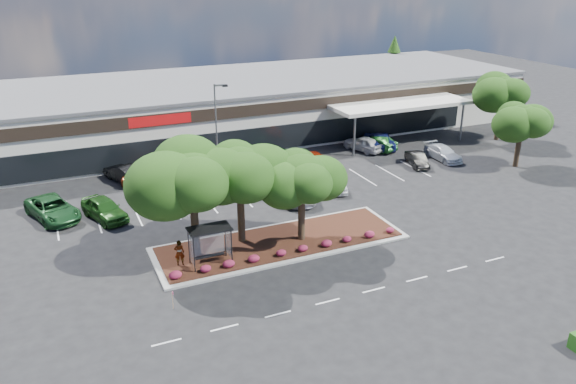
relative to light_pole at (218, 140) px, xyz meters
name	(u,v)px	position (x,y,z in m)	size (l,w,h in m)	color
ground	(332,263)	(2.19, -17.69, -4.00)	(160.00, 160.00, 0.00)	black
retail_store	(195,109)	(2.26, 16.21, -0.84)	(80.40, 25.20, 6.25)	silver
landscape_island	(281,242)	(0.19, -13.69, -3.87)	(18.00, 6.00, 0.26)	#9F9F9A
lane_markings	(271,207)	(2.05, -7.27, -3.99)	(33.12, 20.06, 0.01)	silver
shrub_row	(293,250)	(0.19, -15.79, -3.49)	(17.00, 0.80, 0.50)	#962441
bus_shelter	(209,235)	(-5.31, -14.74, -1.69)	(2.75, 1.55, 2.59)	black
island_tree_west	(193,200)	(-5.81, -13.19, 0.21)	(7.20, 7.20, 7.89)	#183B0F
island_tree_mid	(240,193)	(-2.31, -12.49, -0.08)	(6.60, 6.60, 7.32)	#183B0F
island_tree_east	(302,197)	(1.69, -13.99, -0.48)	(5.80, 5.80, 6.50)	#183B0F
tree_east_near	(520,135)	(28.19, -7.69, -0.74)	(5.60, 5.60, 6.51)	#183B0F
tree_east_far	(501,107)	(33.19, 0.31, -0.19)	(6.40, 6.40, 7.62)	#183B0F
conifer_north_east	(393,65)	(36.19, 26.31, 0.50)	(3.96, 3.96, 9.00)	#183B0F
person_waiting	(179,253)	(-7.21, -14.23, -2.84)	(0.65, 0.43, 1.79)	#594C47
light_pole	(218,140)	(0.00, 0.00, 0.00)	(1.43, 0.50, 9.07)	#9F9F9A
survey_stake	(173,298)	(-8.72, -18.69, -3.28)	(0.08, 0.14, 1.11)	#AA7E59
car_0	(53,209)	(-14.42, -2.38, -3.18)	(2.71, 5.87, 1.63)	#1C4E24
car_1	(104,209)	(-10.72, -4.14, -3.14)	(2.03, 5.05, 1.72)	#1B4714
car_2	(169,192)	(-5.25, -2.42, -3.28)	(1.68, 4.19, 1.43)	silver
car_3	(244,181)	(1.39, -2.65, -3.20)	(2.24, 5.51, 1.60)	navy
car_4	(303,171)	(7.29, -2.40, -3.21)	(1.67, 4.79, 1.58)	black
car_5	(299,189)	(4.96, -6.48, -3.16)	(2.77, 6.02, 1.67)	silver
car_6	(335,182)	(8.76, -5.89, -3.25)	(1.76, 4.38, 1.49)	white
car_7	(417,159)	(19.34, -3.54, -3.33)	(1.40, 4.03, 1.33)	black
car_8	(443,153)	(22.94, -3.01, -3.29)	(1.97, 4.84, 1.41)	silver
car_9	(124,173)	(-7.96, 3.78, -3.18)	(1.72, 4.94, 1.63)	black
car_10	(139,173)	(-6.73, 3.50, -3.29)	(2.35, 5.09, 1.42)	maroon
car_11	(188,174)	(-2.67, 1.26, -3.25)	(2.48, 5.39, 1.50)	maroon
car_13	(311,159)	(9.65, 0.61, -3.24)	(2.12, 5.21, 1.51)	#771503
car_14	(280,155)	(7.36, 3.02, -3.30)	(1.94, 4.77, 1.39)	#174D1F
car_15	(364,143)	(17.04, 2.88, -3.18)	(1.92, 4.76, 1.62)	silver
car_16	(375,143)	(18.34, 2.61, -3.21)	(1.66, 4.77, 1.57)	#154B19
car_17	(379,140)	(19.29, 3.34, -3.17)	(2.73, 5.93, 1.65)	navy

